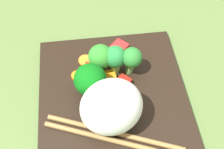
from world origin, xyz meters
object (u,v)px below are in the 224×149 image
object	(u,v)px
square_plate	(112,92)
broccoli_floret_1	(101,57)
rice_mound	(111,107)
chopstick_pair	(113,136)
carrot_slice_0	(85,60)

from	to	relation	value
square_plate	broccoli_floret_1	distance (cm)	6.29
rice_mound	broccoli_floret_1	world-z (taller)	rice_mound
rice_mound	chopstick_pair	xyz separation A→B (cm)	(-3.00, 0.07, -3.83)
broccoli_floret_1	carrot_slice_0	bearing A→B (deg)	52.60
carrot_slice_0	chopstick_pair	xyz separation A→B (cm)	(-15.32, -3.22, 0.17)
carrot_slice_0	chopstick_pair	distance (cm)	15.66
square_plate	carrot_slice_0	bearing A→B (deg)	31.28
rice_mound	carrot_slice_0	xyz separation A→B (cm)	(12.32, 3.29, -4.00)
broccoli_floret_1	rice_mound	bearing A→B (deg)	-176.77
rice_mound	chopstick_pair	bearing A→B (deg)	178.76
chopstick_pair	carrot_slice_0	bearing A→B (deg)	123.64
chopstick_pair	square_plate	bearing A→B (deg)	105.82
chopstick_pair	broccoli_floret_1	bearing A→B (deg)	113.98
rice_mound	carrot_slice_0	world-z (taller)	rice_mound
square_plate	chopstick_pair	size ratio (longest dim) A/B	1.19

